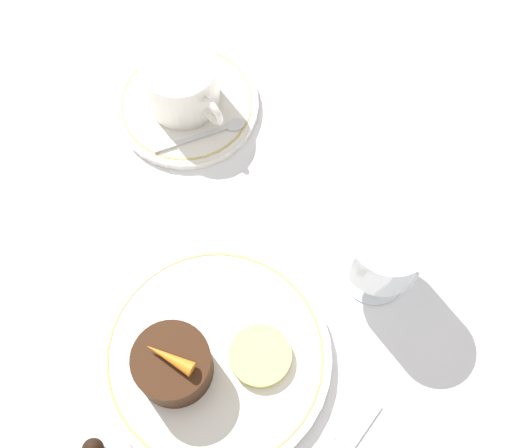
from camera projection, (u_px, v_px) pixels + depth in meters
The scene contains 9 objects.
ground_plane at pixel (231, 345), 0.69m from camera, with size 3.00×3.00×0.00m, color white.
dinner_plate at pixel (212, 353), 0.68m from camera, with size 0.22×0.22×0.01m.
saucer at pixel (187, 104), 0.79m from camera, with size 0.16×0.16×0.01m.
coffee_cup at pixel (181, 82), 0.75m from camera, with size 0.11×0.08×0.07m.
spoon at pixel (211, 133), 0.77m from camera, with size 0.05×0.10×0.00m.
wine_glass at pixel (385, 249), 0.65m from camera, with size 0.08×0.08×0.11m.
dessert_cake at pixel (173, 365), 0.64m from camera, with size 0.07×0.07×0.05m.
carrot_garnish at pixel (169, 358), 0.62m from camera, with size 0.05×0.03×0.01m.
pineapple_slice at pixel (260, 356), 0.67m from camera, with size 0.06×0.06×0.01m.
Camera 1 is at (0.13, -0.09, 0.68)m, focal length 50.00 mm.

